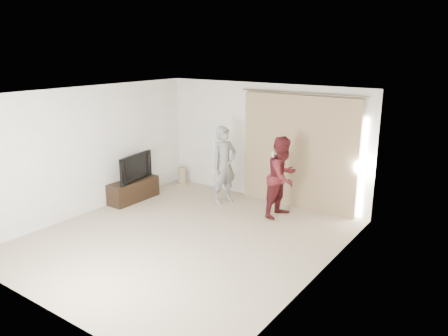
{
  "coord_description": "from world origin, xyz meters",
  "views": [
    {
      "loc": [
        4.78,
        -5.52,
        3.34
      ],
      "look_at": [
        0.03,
        1.2,
        1.05
      ],
      "focal_mm": 35.0,
      "sensor_mm": 36.0,
      "label": 1
    }
  ],
  "objects": [
    {
      "name": "person_man",
      "position": [
        -0.52,
        1.97,
        0.86
      ],
      "size": [
        0.57,
        0.72,
        1.72
      ],
      "color": "gray",
      "rests_on": "ground"
    },
    {
      "name": "tv_console",
      "position": [
        -2.27,
        0.91,
        0.23
      ],
      "size": [
        0.42,
        1.22,
        0.47
      ],
      "primitive_type": "cube",
      "color": "black",
      "rests_on": "ground"
    },
    {
      "name": "tv",
      "position": [
        -2.27,
        0.91,
        0.78
      ],
      "size": [
        0.3,
        1.07,
        0.61
      ],
      "primitive_type": "imported",
      "rotation": [
        0.0,
        0.0,
        1.73
      ],
      "color": "black",
      "rests_on": "tv_console"
    },
    {
      "name": "scratching_post",
      "position": [
        -2.1,
        2.4,
        0.18
      ],
      "size": [
        0.34,
        0.34,
        0.46
      ],
      "color": "tan",
      "rests_on": "ground"
    },
    {
      "name": "floor",
      "position": [
        0.0,
        0.0,
        0.0
      ],
      "size": [
        5.5,
        5.5,
        0.0
      ],
      "primitive_type": "plane",
      "color": "tan",
      "rests_on": "ground"
    },
    {
      "name": "person_woman",
      "position": [
        0.9,
        2.0,
        0.83
      ],
      "size": [
        0.7,
        0.86,
        1.65
      ],
      "color": "#50171C",
      "rests_on": "ground"
    },
    {
      "name": "wall_left",
      "position": [
        -2.5,
        -0.0,
        1.3
      ],
      "size": [
        0.04,
        5.5,
        2.6
      ],
      "color": "silver",
      "rests_on": "ground"
    },
    {
      "name": "curtain",
      "position": [
        0.91,
        2.68,
        1.2
      ],
      "size": [
        2.8,
        0.11,
        2.46
      ],
      "color": "#9C865F",
      "rests_on": "ground"
    },
    {
      "name": "wall_back",
      "position": [
        0.0,
        2.75,
        1.3
      ],
      "size": [
        5.0,
        0.04,
        2.6
      ],
      "primitive_type": "cube",
      "color": "silver",
      "rests_on": "ground"
    },
    {
      "name": "ceiling",
      "position": [
        0.0,
        0.0,
        2.6
      ],
      "size": [
        5.0,
        5.5,
        0.01
      ],
      "primitive_type": "cube",
      "color": "white",
      "rests_on": "wall_back"
    }
  ]
}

